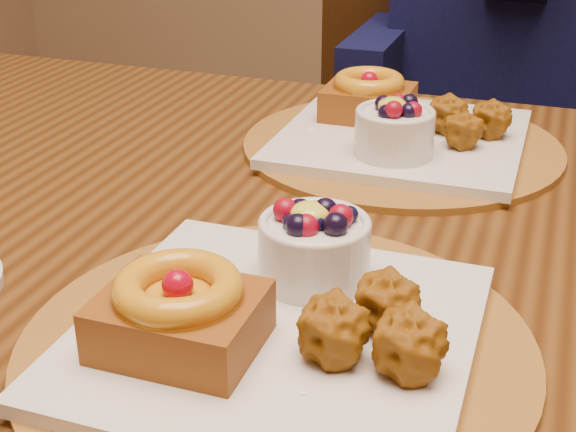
{
  "coord_description": "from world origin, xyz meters",
  "views": [
    {
      "loc": [
        0.12,
        -0.6,
        1.1
      ],
      "look_at": [
        -0.05,
        -0.09,
        0.84
      ],
      "focal_mm": 50.0,
      "sensor_mm": 36.0,
      "label": 1
    }
  ],
  "objects_px": {
    "place_setting_near": "(275,316)",
    "chair_far": "(412,199)",
    "place_setting_far": "(399,130)",
    "dining_table": "(351,293)"
  },
  "relations": [
    {
      "from": "place_setting_near",
      "to": "chair_far",
      "type": "xyz_separation_m",
      "value": [
        -0.06,
        0.92,
        -0.31
      ]
    },
    {
      "from": "place_setting_far",
      "to": "chair_far",
      "type": "height_order",
      "value": "chair_far"
    },
    {
      "from": "place_setting_near",
      "to": "chair_far",
      "type": "bearing_deg",
      "value": 93.86
    },
    {
      "from": "chair_far",
      "to": "place_setting_far",
      "type": "bearing_deg",
      "value": -86.51
    },
    {
      "from": "place_setting_far",
      "to": "chair_far",
      "type": "bearing_deg",
      "value": 97.21
    },
    {
      "from": "place_setting_far",
      "to": "chair_far",
      "type": "xyz_separation_m",
      "value": [
        -0.06,
        0.49,
        -0.31
      ]
    },
    {
      "from": "place_setting_near",
      "to": "chair_far",
      "type": "distance_m",
      "value": 0.97
    },
    {
      "from": "dining_table",
      "to": "place_setting_near",
      "type": "height_order",
      "value": "place_setting_near"
    },
    {
      "from": "place_setting_near",
      "to": "place_setting_far",
      "type": "xyz_separation_m",
      "value": [
        0.0,
        0.43,
        -0.0
      ]
    },
    {
      "from": "dining_table",
      "to": "place_setting_near",
      "type": "distance_m",
      "value": 0.24
    }
  ]
}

